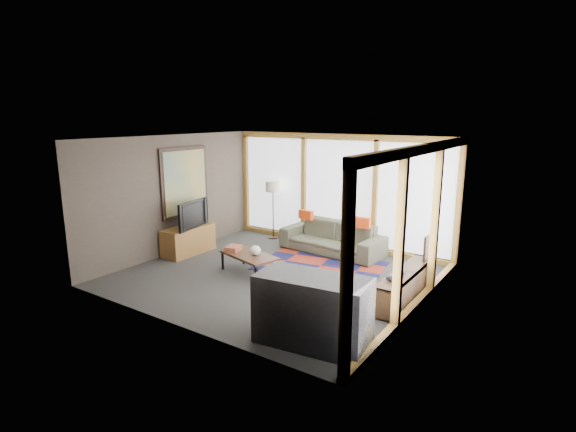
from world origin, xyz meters
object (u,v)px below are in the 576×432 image
Objects in this scene: bar_counter at (313,310)px; bookshelf at (405,285)px; coffee_table at (249,264)px; tv_console at (188,240)px; floor_lamp at (273,210)px; sofa at (332,238)px; television at (189,214)px.

bookshelf is at bearing 69.17° from bar_counter.
tv_console reaches higher than coffee_table.
floor_lamp reaches higher than bar_counter.
floor_lamp is 1.21× the size of coffee_table.
coffee_table is (-0.67, -2.10, -0.14)m from sofa.
bar_counter is (1.75, -3.75, 0.14)m from sofa.
floor_lamp is 2.65m from coffee_table.
sofa is 1.97× the size of coffee_table.
coffee_table is at bearing -109.72° from television.
bookshelf is at bearing -99.09° from television.
sofa is at bearing -65.68° from television.
bar_counter is at bearing -23.80° from tv_console.
television reaches higher than bookshelf.
bookshelf is 4.84m from television.
bookshelf is at bearing -31.03° from sofa.
bar_counter is (3.54, -4.00, -0.24)m from floor_lamp.
television is at bearing -10.89° from tv_console.
coffee_table is 0.79× the size of bar_counter.
coffee_table is at bearing -103.16° from sofa.
tv_console is 1.14× the size of television.
floor_lamp is at bearing -31.11° from television.
tv_console is at bearing -140.59° from sofa.
television reaches higher than bar_counter.
tv_console is at bearing 171.98° from coffee_table.
tv_console is 4.77m from bar_counter.
bookshelf is (2.26, -1.61, -0.09)m from sofa.
bar_counter reaches higher than coffee_table.
floor_lamp is 1.19× the size of tv_console.
sofa is 4.14m from bar_counter.
bookshelf is 4.88m from tv_console.
television reaches higher than sofa.
tv_console is (-4.88, -0.21, 0.06)m from bookshelf.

